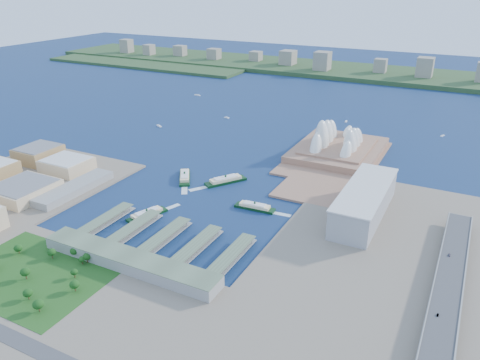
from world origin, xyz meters
The scene contains 24 objects.
ground centered at (0.00, 0.00, 0.00)m, with size 3000.00×3000.00×0.00m, color #0D1B40.
south_land centered at (0.00, -210.00, 1.50)m, with size 720.00×180.00×3.00m, color #7A6D5D.
east_land centered at (240.00, -50.00, 1.50)m, with size 240.00×500.00×3.00m, color #7A6D5D.
peninsula centered at (107.50, 260.00, 1.50)m, with size 135.00×220.00×3.00m, color #976B52.
far_shore centered at (0.00, 980.00, 6.00)m, with size 2200.00×260.00×12.00m, color #2D4926.
opera_house centered at (105.00, 280.00, 32.00)m, with size 134.00×180.00×58.00m, color white, non-canonical shape.
toaster_building centered at (195.00, 80.00, 20.50)m, with size 45.00×155.00×35.00m, color gray.
expressway centered at (300.00, -60.00, 8.93)m, with size 26.00×340.00×11.85m, color gray, non-canonical shape.
west_buildings centered at (-250.00, -70.00, 16.50)m, with size 200.00×280.00×27.00m, color #A07E50, non-canonical shape.
ferry_wharves centered at (14.00, -75.00, 4.65)m, with size 184.00×90.00×9.30m, color #54664D, non-canonical shape.
terminal_building centered at (15.00, -135.00, 9.00)m, with size 200.00×28.00×12.00m, color gray.
park centered at (-60.00, -190.00, 11.00)m, with size 150.00×110.00×16.00m, color #194714, non-canonical shape.
far_skyline centered at (0.00, 960.00, 39.50)m, with size 1900.00×140.00×55.00m, color gray, non-canonical shape.
ferry_a centered at (-61.87, 79.53, 5.39)m, with size 14.52×57.05×10.79m, color black, non-canonical shape.
ferry_b centered at (-2.97, 94.98, 5.73)m, with size 15.44×60.66×11.47m, color black, non-canonical shape.
ferry_c centered at (-38.96, -37.78, 4.92)m, with size 13.24×52.01×9.84m, color black, non-canonical shape.
ferry_d centered at (68.93, 40.10, 4.87)m, with size 13.12×51.55×9.75m, color black, non-canonical shape.
boat_a centered at (-248.36, 271.44, 1.48)m, with size 3.83×15.31×2.95m, color white, non-canonical shape.
boat_b centered at (-159.21, 382.40, 1.43)m, with size 3.70×10.57×2.85m, color white, non-canonical shape.
boat_c centered at (248.17, 459.57, 1.19)m, with size 3.09×10.60×2.39m, color white, non-canonical shape.
boat_d centered at (-319.20, 524.30, 1.39)m, with size 3.61×16.49×2.78m, color white, non-canonical shape.
boat_e centered at (66.66, 469.04, 1.41)m, with size 3.66×11.52×2.83m, color white, non-canonical shape.
car_b centered at (296.00, -89.44, 15.47)m, with size 1.31×3.76×1.24m, color slate.
car_c centered at (296.00, 10.55, 15.53)m, with size 1.90×4.69×1.36m, color slate.
Camera 1 is at (292.27, -433.52, 268.16)m, focal length 35.00 mm.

